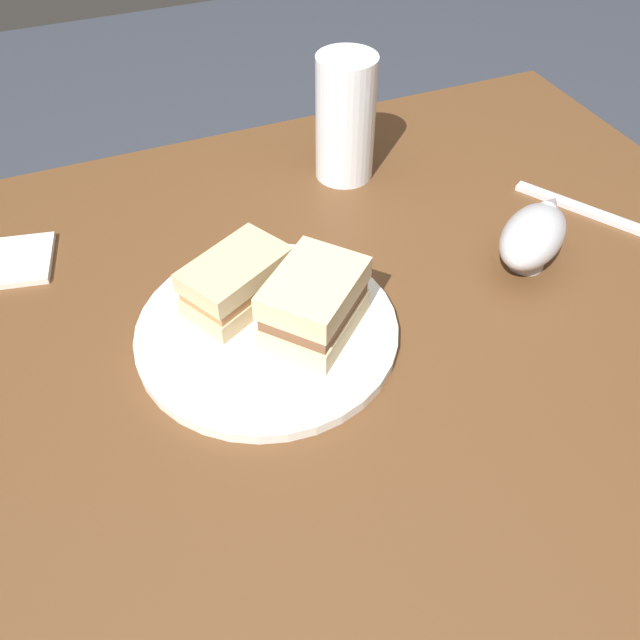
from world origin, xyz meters
The scene contains 12 objects.
ground_plane centered at (0.00, 0.00, 0.00)m, with size 6.00×6.00×0.00m, color #333842.
dining_table centered at (0.00, 0.00, 0.37)m, with size 1.08×0.96×0.73m, color brown.
plate centered at (-0.10, 0.06, 0.74)m, with size 0.28×0.28×0.01m, color silver.
sandwich_half_left centered at (-0.05, 0.03, 0.78)m, with size 0.13×0.13×0.07m.
sandwich_half_right centered at (-0.12, 0.10, 0.77)m, with size 0.13×0.11×0.06m.
potato_wedge_front centered at (-0.10, 0.10, 0.75)m, with size 0.05×0.02×0.02m, color #AD702D.
potato_wedge_middle centered at (-0.09, 0.09, 0.75)m, with size 0.05×0.02×0.02m, color #B77F33.
potato_wedge_back centered at (-0.09, 0.09, 0.75)m, with size 0.05×0.02×0.02m, color #B77F33.
pint_glass centered at (0.10, 0.31, 0.81)m, with size 0.08×0.08×0.17m.
gravy_boat centered at (0.23, 0.05, 0.77)m, with size 0.14×0.12×0.07m.
napkin centered at (-0.35, 0.29, 0.74)m, with size 0.11×0.09×0.01m, color silver.
fork centered at (0.36, 0.11, 0.73)m, with size 0.18×0.02×0.01m, color silver.
Camera 1 is at (-0.23, -0.42, 1.25)m, focal length 37.27 mm.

